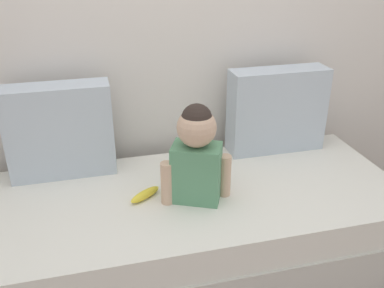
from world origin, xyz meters
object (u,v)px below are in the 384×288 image
object	(u,v)px
couch	(191,229)
throw_pillow_left	(60,131)
throw_pillow_right	(277,110)
banana	(145,195)
toddler	(197,153)

from	to	relation	value
couch	throw_pillow_left	world-z (taller)	throw_pillow_left
throw_pillow_left	throw_pillow_right	xyz separation A→B (m)	(1.14, 0.00, -0.00)
couch	banana	world-z (taller)	banana
couch	banana	bearing A→B (deg)	-179.25
couch	throw_pillow_right	size ratio (longest dim) A/B	3.91
banana	throw_pillow_right	bearing A→B (deg)	23.42
throw_pillow_left	toddler	xyz separation A→B (m)	(0.58, -0.40, 0.00)
throw_pillow_right	toddler	xyz separation A→B (m)	(-0.56, -0.40, 0.01)
couch	throw_pillow_left	xyz separation A→B (m)	(-0.57, 0.34, 0.44)
toddler	throw_pillow_left	bearing A→B (deg)	145.65
couch	throw_pillow_left	size ratio (longest dim) A/B	4.11
throw_pillow_right	banana	distance (m)	0.89
throw_pillow_left	banana	distance (m)	0.54
toddler	throw_pillow_right	bearing A→B (deg)	35.33
banana	throw_pillow_left	bearing A→B (deg)	136.08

